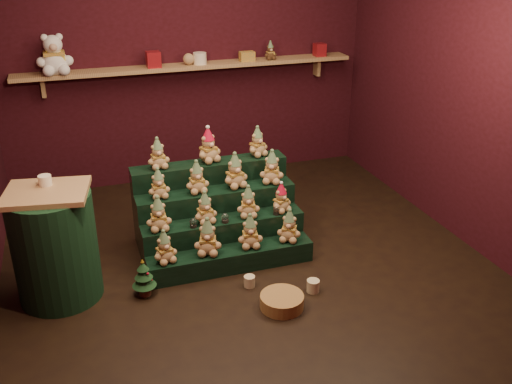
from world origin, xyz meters
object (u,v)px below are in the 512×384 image
object	(u,v)px
snow_globe_a	(193,223)
snow_globe_b	(225,218)
side_table	(55,245)
riser_tier_front	(231,259)
mini_christmas_tree	(144,277)
mug_right	(313,286)
white_bear	(53,49)
brown_bear	(270,51)
mug_left	(249,281)
wicker_basket	(282,301)
snow_globe_c	(277,210)

from	to	relation	value
snow_globe_a	snow_globe_b	distance (m)	0.27
snow_globe_b	side_table	bearing A→B (deg)	-175.33
riser_tier_front	snow_globe_a	xyz separation A→B (m)	(-0.27, 0.16, 0.31)
mini_christmas_tree	mug_right	world-z (taller)	mini_christmas_tree
snow_globe_b	white_bear	distance (m)	2.45
snow_globe_b	brown_bear	size ratio (longest dim) A/B	0.43
snow_globe_b	mug_left	world-z (taller)	snow_globe_b
riser_tier_front	brown_bear	distance (m)	2.58
snow_globe_b	riser_tier_front	bearing A→B (deg)	-89.92
snow_globe_a	brown_bear	world-z (taller)	brown_bear
wicker_basket	riser_tier_front	bearing A→B (deg)	107.79
mug_left	brown_bear	world-z (taller)	brown_bear
snow_globe_c	mini_christmas_tree	distance (m)	1.27
riser_tier_front	side_table	world-z (taller)	side_table
mini_christmas_tree	wicker_basket	bearing A→B (deg)	-27.52
mug_left	brown_bear	bearing A→B (deg)	66.50
riser_tier_front	snow_globe_b	bearing A→B (deg)	90.08
mini_christmas_tree	white_bear	world-z (taller)	white_bear
snow_globe_b	snow_globe_c	bearing A→B (deg)	-0.00
snow_globe_b	white_bear	xyz separation A→B (m)	(-1.19, 1.80, 1.16)
side_table	brown_bear	world-z (taller)	brown_bear
mug_right	white_bear	bearing A→B (deg)	124.46
riser_tier_front	snow_globe_a	distance (m)	0.44
mini_christmas_tree	mug_left	bearing A→B (deg)	-10.53
snow_globe_b	mug_left	distance (m)	0.59
side_table	mug_left	xyz separation A→B (m)	(1.42, -0.35, -0.40)
snow_globe_b	brown_bear	distance (m)	2.31
snow_globe_c	wicker_basket	distance (m)	0.92
mini_christmas_tree	brown_bear	world-z (taller)	brown_bear
snow_globe_b	mini_christmas_tree	world-z (taller)	snow_globe_b
side_table	brown_bear	size ratio (longest dim) A/B	4.64
snow_globe_b	white_bear	bearing A→B (deg)	123.58
snow_globe_b	wicker_basket	bearing A→B (deg)	-75.55
snow_globe_a	white_bear	distance (m)	2.33
snow_globe_c	snow_globe_a	bearing A→B (deg)	-180.00
snow_globe_a	white_bear	xyz separation A→B (m)	(-0.92, 1.80, 1.16)
snow_globe_b	mug_left	xyz separation A→B (m)	(0.06, -0.46, -0.36)
side_table	snow_globe_a	bearing A→B (deg)	15.66
mug_right	snow_globe_a	bearing A→B (deg)	138.71
mug_right	mug_left	bearing A→B (deg)	152.91
mug_left	white_bear	world-z (taller)	white_bear
snow_globe_b	side_table	distance (m)	1.36
mini_christmas_tree	white_bear	bearing A→B (deg)	101.95
white_bear	side_table	bearing A→B (deg)	-96.30
mug_left	wicker_basket	size ratio (longest dim) A/B	0.27
brown_bear	wicker_basket	bearing A→B (deg)	-109.11
snow_globe_b	snow_globe_c	xyz separation A→B (m)	(0.46, -0.00, -0.00)
mug_left	snow_globe_a	bearing A→B (deg)	126.14
mini_christmas_tree	brown_bear	bearing A→B (deg)	49.63
mug_left	brown_bear	xyz separation A→B (m)	(0.98, 2.26, 1.37)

